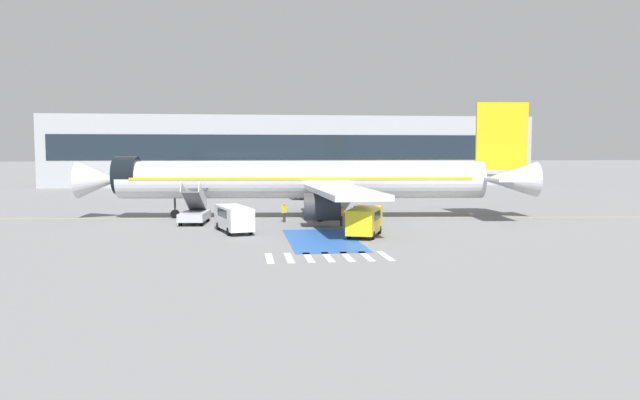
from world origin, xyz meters
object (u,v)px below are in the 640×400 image
at_px(ground_crew_2, 355,213).
at_px(ground_crew_1, 284,211).
at_px(boarding_stairs_forward, 194,213).
at_px(service_van_0, 234,217).
at_px(ground_crew_0, 341,214).
at_px(service_van_1, 365,220).
at_px(terminal_building, 293,151).
at_px(fuel_tanker, 333,185).
at_px(airliner, 309,180).

bearing_deg(ground_crew_2, ground_crew_1, -114.02).
height_order(boarding_stairs_forward, ground_crew_1, boarding_stairs_forward).
distance_m(service_van_0, ground_crew_0, 9.61).
relative_size(service_van_0, service_van_1, 1.09).
relative_size(service_van_0, ground_crew_2, 3.71).
bearing_deg(ground_crew_1, ground_crew_0, -80.46).
bearing_deg(ground_crew_0, service_van_1, -137.39).
height_order(boarding_stairs_forward, service_van_0, boarding_stairs_forward).
xyz_separation_m(boarding_stairs_forward, terminal_building, (13.98, 60.35, 5.37)).
bearing_deg(fuel_tanker, airliner, 159.55).
height_order(fuel_tanker, terminal_building, terminal_building).
relative_size(boarding_stairs_forward, ground_crew_2, 3.40).
relative_size(boarding_stairs_forward, service_van_1, 1.00).
distance_m(airliner, boarding_stairs_forward, 11.47).
bearing_deg(airliner, fuel_tanker, -8.29).
relative_size(fuel_tanker, terminal_building, 0.13).
bearing_deg(ground_crew_2, service_van_1, -16.33).
distance_m(airliner, fuel_tanker, 23.46).
height_order(service_van_0, ground_crew_2, service_van_0).
relative_size(fuel_tanker, ground_crew_0, 6.27).
bearing_deg(ground_crew_1, service_van_0, -168.47).
xyz_separation_m(airliner, service_van_1, (2.73, -13.29, -2.35)).
bearing_deg(airliner, boarding_stairs_forward, 112.82).
relative_size(boarding_stairs_forward, terminal_building, 0.06).
distance_m(ground_crew_0, ground_crew_2, 2.57).
relative_size(airliner, boarding_stairs_forward, 8.18).
bearing_deg(fuel_tanker, ground_crew_2, 169.22).
relative_size(ground_crew_2, terminal_building, 0.02).
xyz_separation_m(fuel_tanker, ground_crew_1, (-8.37, -25.92, -0.89)).
relative_size(service_van_1, ground_crew_1, 3.14).
xyz_separation_m(airliner, ground_crew_2, (3.57, -4.71, -2.73)).
height_order(fuel_tanker, ground_crew_1, fuel_tanker).
xyz_separation_m(airliner, terminal_building, (3.31, 57.09, 2.70)).
xyz_separation_m(airliner, service_van_0, (-7.14, -9.65, -2.39)).
relative_size(ground_crew_1, ground_crew_2, 1.08).
bearing_deg(terminal_building, fuel_tanker, -86.01).
xyz_separation_m(service_van_0, terminal_building, (10.45, 66.74, 5.09)).
distance_m(fuel_tanker, service_van_1, 36.10).
bearing_deg(service_van_0, fuel_tanker, -126.51).
bearing_deg(boarding_stairs_forward, ground_crew_1, 6.00).
distance_m(service_van_0, service_van_1, 10.52).
height_order(boarding_stairs_forward, terminal_building, terminal_building).
height_order(fuel_tanker, ground_crew_0, fuel_tanker).
xyz_separation_m(boarding_stairs_forward, fuel_tanker, (16.38, 25.94, 0.91)).
relative_size(service_van_0, ground_crew_0, 3.34).
height_order(airliner, fuel_tanker, airliner).
bearing_deg(ground_crew_0, ground_crew_2, -1.06).
bearing_deg(boarding_stairs_forward, fuel_tanker, 63.57).
height_order(airliner, ground_crew_0, airliner).
bearing_deg(boarding_stairs_forward, service_van_1, -30.98).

